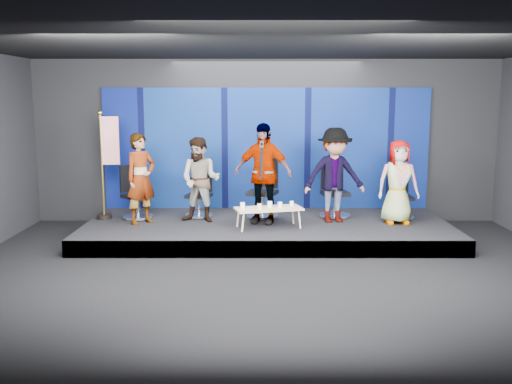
{
  "coord_description": "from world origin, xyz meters",
  "views": [
    {
      "loc": [
        -0.21,
        -8.34,
        2.69
      ],
      "look_at": [
        -0.22,
        2.4,
        0.91
      ],
      "focal_mm": 40.0,
      "sensor_mm": 36.0,
      "label": 1
    }
  ],
  "objects_px": {
    "mug_c": "(270,204)",
    "chair_c": "(263,198)",
    "panelist_d": "(334,175)",
    "mug_d": "(280,205)",
    "chair_b": "(200,200)",
    "panelist_a": "(141,179)",
    "coffee_table": "(269,209)",
    "mug_b": "(260,206)",
    "panelist_e": "(398,182)",
    "chair_d": "(334,199)",
    "mug_e": "(292,204)",
    "mug_a": "(243,205)",
    "chair_e": "(400,202)",
    "flag_stand": "(107,162)",
    "chair_a": "(136,201)",
    "panelist_b": "(200,180)",
    "panelist_c": "(263,173)"
  },
  "relations": [
    {
      "from": "chair_b",
      "to": "panelist_a",
      "type": "bearing_deg",
      "value": -134.41
    },
    {
      "from": "panelist_c",
      "to": "chair_e",
      "type": "distance_m",
      "value": 2.85
    },
    {
      "from": "panelist_d",
      "to": "mug_a",
      "type": "bearing_deg",
      "value": -171.34
    },
    {
      "from": "chair_a",
      "to": "mug_e",
      "type": "relative_size",
      "value": 11.67
    },
    {
      "from": "coffee_table",
      "to": "mug_e",
      "type": "xyz_separation_m",
      "value": [
        0.44,
        0.18,
        0.08
      ]
    },
    {
      "from": "panelist_d",
      "to": "mug_b",
      "type": "distance_m",
      "value": 1.65
    },
    {
      "from": "coffee_table",
      "to": "mug_c",
      "type": "relative_size",
      "value": 12.47
    },
    {
      "from": "chair_b",
      "to": "mug_c",
      "type": "bearing_deg",
      "value": -19.8
    },
    {
      "from": "mug_b",
      "to": "panelist_d",
      "type": "bearing_deg",
      "value": 22.97
    },
    {
      "from": "chair_b",
      "to": "mug_e",
      "type": "bearing_deg",
      "value": -10.78
    },
    {
      "from": "mug_c",
      "to": "mug_e",
      "type": "xyz_separation_m",
      "value": [
        0.41,
        0.1,
        -0.01
      ]
    },
    {
      "from": "mug_a",
      "to": "mug_c",
      "type": "bearing_deg",
      "value": 12.45
    },
    {
      "from": "panelist_a",
      "to": "mug_a",
      "type": "height_order",
      "value": "panelist_a"
    },
    {
      "from": "chair_c",
      "to": "chair_b",
      "type": "bearing_deg",
      "value": -165.86
    },
    {
      "from": "chair_c",
      "to": "mug_a",
      "type": "xyz_separation_m",
      "value": [
        -0.39,
        -0.98,
        0.04
      ]
    },
    {
      "from": "panelist_d",
      "to": "mug_c",
      "type": "bearing_deg",
      "value": -169.5
    },
    {
      "from": "mug_c",
      "to": "chair_e",
      "type": "bearing_deg",
      "value": 16.24
    },
    {
      "from": "mug_a",
      "to": "flag_stand",
      "type": "relative_size",
      "value": 0.05
    },
    {
      "from": "chair_c",
      "to": "chair_d",
      "type": "bearing_deg",
      "value": 20.08
    },
    {
      "from": "chair_b",
      "to": "coffee_table",
      "type": "distance_m",
      "value": 1.71
    },
    {
      "from": "mug_b",
      "to": "mug_d",
      "type": "relative_size",
      "value": 0.92
    },
    {
      "from": "flag_stand",
      "to": "chair_b",
      "type": "bearing_deg",
      "value": 0.8
    },
    {
      "from": "mug_a",
      "to": "mug_e",
      "type": "xyz_separation_m",
      "value": [
        0.92,
        0.21,
        -0.01
      ]
    },
    {
      "from": "panelist_d",
      "to": "flag_stand",
      "type": "height_order",
      "value": "flag_stand"
    },
    {
      "from": "mug_e",
      "to": "panelist_a",
      "type": "bearing_deg",
      "value": 176.15
    },
    {
      "from": "mug_b",
      "to": "flag_stand",
      "type": "height_order",
      "value": "flag_stand"
    },
    {
      "from": "panelist_d",
      "to": "flag_stand",
      "type": "relative_size",
      "value": 0.85
    },
    {
      "from": "chair_b",
      "to": "mug_d",
      "type": "bearing_deg",
      "value": -17.8
    },
    {
      "from": "panelist_e",
      "to": "mug_d",
      "type": "distance_m",
      "value": 2.32
    },
    {
      "from": "coffee_table",
      "to": "panelist_c",
      "type": "bearing_deg",
      "value": 103.85
    },
    {
      "from": "panelist_a",
      "to": "mug_a",
      "type": "distance_m",
      "value": 2.03
    },
    {
      "from": "panelist_a",
      "to": "flag_stand",
      "type": "height_order",
      "value": "flag_stand"
    },
    {
      "from": "panelist_b",
      "to": "flag_stand",
      "type": "relative_size",
      "value": 0.77
    },
    {
      "from": "chair_a",
      "to": "chair_b",
      "type": "height_order",
      "value": "chair_a"
    },
    {
      "from": "panelist_d",
      "to": "mug_d",
      "type": "height_order",
      "value": "panelist_d"
    },
    {
      "from": "panelist_b",
      "to": "chair_b",
      "type": "bearing_deg",
      "value": 112.35
    },
    {
      "from": "chair_c",
      "to": "mug_c",
      "type": "relative_size",
      "value": 11.26
    },
    {
      "from": "panelist_e",
      "to": "mug_a",
      "type": "height_order",
      "value": "panelist_e"
    },
    {
      "from": "panelist_a",
      "to": "panelist_e",
      "type": "height_order",
      "value": "panelist_a"
    },
    {
      "from": "panelist_a",
      "to": "mug_e",
      "type": "bearing_deg",
      "value": -50.7
    },
    {
      "from": "flag_stand",
      "to": "panelist_e",
      "type": "bearing_deg",
      "value": -10.73
    },
    {
      "from": "chair_e",
      "to": "panelist_e",
      "type": "distance_m",
      "value": 0.69
    },
    {
      "from": "panelist_d",
      "to": "mug_b",
      "type": "xyz_separation_m",
      "value": [
        -1.45,
        -0.61,
        -0.49
      ]
    },
    {
      "from": "chair_d",
      "to": "mug_d",
      "type": "distance_m",
      "value": 1.5
    },
    {
      "from": "chair_a",
      "to": "panelist_d",
      "type": "distance_m",
      "value": 3.96
    },
    {
      "from": "panelist_d",
      "to": "chair_e",
      "type": "xyz_separation_m",
      "value": [
        1.36,
        0.33,
        -0.59
      ]
    },
    {
      "from": "mug_a",
      "to": "mug_b",
      "type": "xyz_separation_m",
      "value": [
        0.31,
        -0.07,
        -0.01
      ]
    },
    {
      "from": "mug_c",
      "to": "chair_c",
      "type": "bearing_deg",
      "value": 97.36
    },
    {
      "from": "mug_d",
      "to": "mug_c",
      "type": "bearing_deg",
      "value": 165.97
    },
    {
      "from": "chair_a",
      "to": "panelist_b",
      "type": "height_order",
      "value": "panelist_b"
    }
  ]
}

